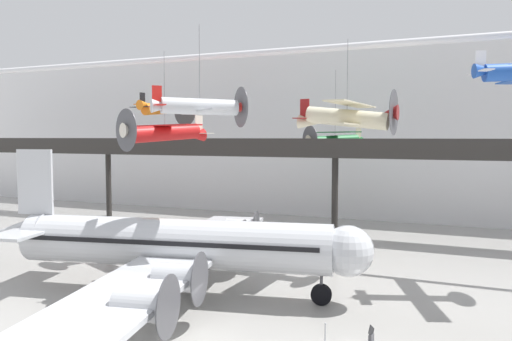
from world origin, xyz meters
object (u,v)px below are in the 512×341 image
at_px(suspended_plane_orange_highwing, 164,108).
at_px(suspended_plane_green_biplane, 335,140).
at_px(suspended_plane_red_highwing, 165,132).
at_px(info_sign_pedestal, 371,339).
at_px(airliner_silver_main, 172,244).
at_px(stanchion_barrier, 325,337).
at_px(suspended_plane_silver_racer, 200,107).
at_px(suspended_plane_cream_biplane, 347,117).

relative_size(suspended_plane_orange_highwing, suspended_plane_green_biplane, 1.04).
bearing_deg(suspended_plane_red_highwing, suspended_plane_green_biplane, 172.47).
distance_m(suspended_plane_orange_highwing, info_sign_pedestal, 39.65).
bearing_deg(airliner_silver_main, stanchion_barrier, -29.15).
bearing_deg(suspended_plane_silver_racer, suspended_plane_green_biplane, 38.06).
bearing_deg(suspended_plane_cream_biplane, suspended_plane_orange_highwing, 157.93).
bearing_deg(stanchion_barrier, suspended_plane_silver_racer, 152.69).
bearing_deg(suspended_plane_orange_highwing, suspended_plane_cream_biplane, -104.81).
bearing_deg(info_sign_pedestal, suspended_plane_orange_highwing, 149.32).
relative_size(suspended_plane_red_highwing, suspended_plane_green_biplane, 1.06).
bearing_deg(suspended_plane_cream_biplane, suspended_plane_red_highwing, -172.92).
relative_size(suspended_plane_cream_biplane, suspended_plane_silver_racer, 1.41).
relative_size(suspended_plane_cream_biplane, info_sign_pedestal, 7.64).
bearing_deg(stanchion_barrier, suspended_plane_red_highwing, 144.34).
bearing_deg(airliner_silver_main, suspended_plane_red_highwing, 113.86).
bearing_deg(info_sign_pedestal, suspended_plane_cream_biplane, 118.53).
xyz_separation_m(suspended_plane_cream_biplane, info_sign_pedestal, (4.36, -13.46, -11.43)).
bearing_deg(suspended_plane_red_highwing, suspended_plane_orange_highwing, -121.68).
height_order(airliner_silver_main, suspended_plane_green_biplane, suspended_plane_green_biplane).
bearing_deg(suspended_plane_cream_biplane, suspended_plane_silver_racer, -129.44).
relative_size(suspended_plane_red_highwing, suspended_plane_silver_racer, 1.44).
xyz_separation_m(suspended_plane_cream_biplane, suspended_plane_silver_racer, (-7.92, -8.60, 0.50)).
distance_m(airliner_silver_main, suspended_plane_red_highwing, 13.38).
distance_m(airliner_silver_main, suspended_plane_silver_racer, 9.20).
xyz_separation_m(suspended_plane_red_highwing, stanchion_barrier, (17.73, -12.72, -10.46)).
bearing_deg(suspended_plane_silver_racer, info_sign_pedestal, -66.51).
bearing_deg(suspended_plane_red_highwing, stanchion_barrier, 79.13).
bearing_deg(suspended_plane_orange_highwing, stanchion_barrier, -123.59).
height_order(suspended_plane_green_biplane, stanchion_barrier, suspended_plane_green_biplane).
relative_size(suspended_plane_orange_highwing, suspended_plane_silver_racer, 1.42).
relative_size(airliner_silver_main, suspended_plane_green_biplane, 3.29).
bearing_deg(suspended_plane_silver_racer, stanchion_barrier, -72.22).
distance_m(suspended_plane_green_biplane, info_sign_pedestal, 32.18).
xyz_separation_m(airliner_silver_main, info_sign_pedestal, (13.53, -3.29, -2.95)).
height_order(airliner_silver_main, suspended_plane_orange_highwing, suspended_plane_orange_highwing).
xyz_separation_m(suspended_plane_silver_racer, info_sign_pedestal, (12.28, -4.86, -11.93)).
height_order(airliner_silver_main, suspended_plane_red_highwing, suspended_plane_red_highwing).
xyz_separation_m(airliner_silver_main, suspended_plane_green_biplane, (4.26, 26.01, 6.61)).
relative_size(suspended_plane_orange_highwing, suspended_plane_cream_biplane, 1.00).
relative_size(airliner_silver_main, suspended_plane_cream_biplane, 3.16).
xyz_separation_m(airliner_silver_main, suspended_plane_red_highwing, (-6.44, 9.11, 7.38)).
bearing_deg(suspended_plane_orange_highwing, airliner_silver_main, -135.30).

